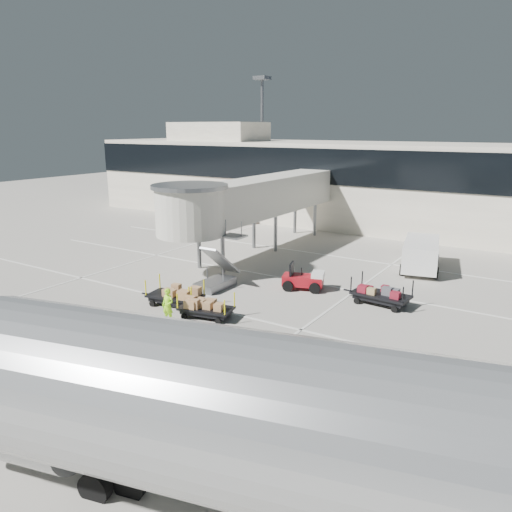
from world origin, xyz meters
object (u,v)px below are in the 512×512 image
object	(u,v)px
baggage_tug	(304,280)
box_cart_near	(208,308)
suitcase_cart	(381,295)
belt_loader	(223,215)
ground_worker	(168,306)
box_cart_far	(176,296)
minivan	(421,252)
aircraft	(320,434)

from	to	relation	value
baggage_tug	box_cart_near	size ratio (longest dim) A/B	0.78
suitcase_cart	belt_loader	world-z (taller)	belt_loader
suitcase_cart	ground_worker	xyz separation A→B (m)	(-8.12, -8.18, 0.35)
suitcase_cart	box_cart_far	world-z (taller)	suitcase_cart
baggage_tug	minivan	distance (m)	9.46
ground_worker	minivan	bearing A→B (deg)	59.80
box_cart_far	aircraft	bearing A→B (deg)	-46.72
suitcase_cart	belt_loader	xyz separation A→B (m)	(-21.54, 14.93, 0.26)
minivan	belt_loader	xyz separation A→B (m)	(-21.48, 6.60, -0.43)
box_cart_far	minivan	distance (m)	17.23
aircraft	belt_loader	bearing A→B (deg)	115.85
baggage_tug	belt_loader	distance (m)	22.32
suitcase_cart	ground_worker	size ratio (longest dim) A/B	2.20
box_cart_far	minivan	size ratio (longest dim) A/B	0.66
box_cart_near	baggage_tug	bearing A→B (deg)	61.71
baggage_tug	box_cart_far	distance (m)	7.80
ground_worker	belt_loader	xyz separation A→B (m)	(-13.42, 23.11, -0.09)
box_cart_near	box_cart_far	size ratio (longest dim) A/B	0.92
ground_worker	belt_loader	bearing A→B (deg)	115.96
baggage_tug	box_cart_far	xyz separation A→B (m)	(-4.57, -6.32, -0.03)
box_cart_far	box_cart_near	bearing A→B (deg)	-19.65
belt_loader	box_cart_far	bearing A→B (deg)	-65.71
box_cart_far	baggage_tug	bearing A→B (deg)	45.33
belt_loader	aircraft	xyz separation A→B (m)	(25.65, -31.60, 2.15)
box_cart_near	box_cart_far	distance (m)	2.61
minivan	belt_loader	world-z (taller)	belt_loader
suitcase_cart	box_cart_near	size ratio (longest dim) A/B	1.12
ground_worker	aircraft	distance (m)	15.03
minivan	aircraft	world-z (taller)	aircraft
ground_worker	aircraft	bearing A→B (deg)	-38.92
box_cart_near	ground_worker	bearing A→B (deg)	-142.31
belt_loader	minivan	bearing A→B (deg)	-22.77
suitcase_cart	minivan	world-z (taller)	minivan
box_cart_near	belt_loader	world-z (taller)	belt_loader
minivan	aircraft	xyz separation A→B (m)	(4.17, -25.00, 1.72)
box_cart_near	belt_loader	xyz separation A→B (m)	(-14.73, 21.57, 0.27)
box_cart_near	suitcase_cart	bearing A→B (deg)	32.44
belt_loader	suitcase_cart	bearing A→B (deg)	-40.43
baggage_tug	box_cart_near	xyz separation A→B (m)	(-2.01, -6.81, -0.06)
suitcase_cart	box_cart_far	size ratio (longest dim) A/B	1.03
box_cart_far	ground_worker	distance (m)	2.41
baggage_tug	suitcase_cart	distance (m)	4.80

